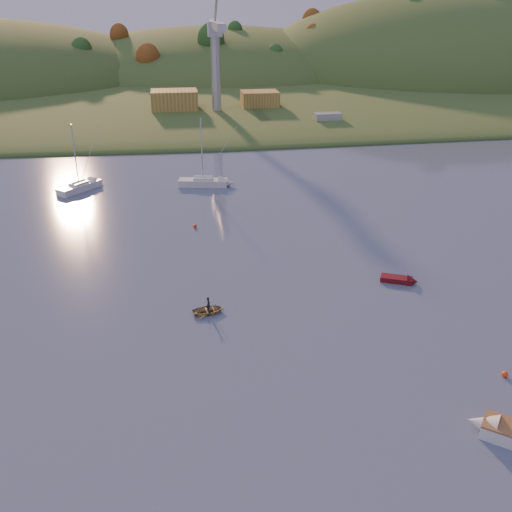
{
  "coord_description": "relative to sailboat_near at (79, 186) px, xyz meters",
  "views": [
    {
      "loc": [
        -8.96,
        -18.97,
        27.42
      ],
      "look_at": [
        -0.92,
        35.71,
        2.32
      ],
      "focal_mm": 40.0,
      "sensor_mm": 36.0,
      "label": 1
    }
  ],
  "objects": [
    {
      "name": "far_shore",
      "position": [
        23.81,
        160.75,
        -0.68
      ],
      "size": [
        620.0,
        220.0,
        1.5
      ],
      "primitive_type": "cube",
      "color": "#304B1E",
      "rests_on": "ground"
    },
    {
      "name": "shore_slope",
      "position": [
        23.81,
        95.75,
        -0.68
      ],
      "size": [
        640.0,
        150.0,
        7.0
      ],
      "primitive_type": "ellipsoid",
      "color": "#304B1E",
      "rests_on": "ground"
    },
    {
      "name": "hill_center",
      "position": [
        33.81,
        140.75,
        -0.68
      ],
      "size": [
        140.0,
        120.0,
        36.0
      ],
      "primitive_type": "ellipsoid",
      "color": "#304B1E",
      "rests_on": "ground"
    },
    {
      "name": "hill_right",
      "position": [
        118.81,
        125.75,
        -0.68
      ],
      "size": [
        150.0,
        130.0,
        60.0
      ],
      "primitive_type": "ellipsoid",
      "color": "#304B1E",
      "rests_on": "ground"
    },
    {
      "name": "hillside_trees",
      "position": [
        23.81,
        115.75,
        -0.68
      ],
      "size": [
        280.0,
        50.0,
        32.0
      ],
      "primitive_type": null,
      "color": "#1B4E1C",
      "rests_on": "ground"
    },
    {
      "name": "wharf",
      "position": [
        28.81,
        52.75,
        0.52
      ],
      "size": [
        42.0,
        16.0,
        2.4
      ],
      "primitive_type": "cube",
      "color": "slate",
      "rests_on": "ground"
    },
    {
      "name": "shed_west",
      "position": [
        15.81,
        53.75,
        4.12
      ],
      "size": [
        11.0,
        8.0,
        4.8
      ],
      "primitive_type": "cube",
      "color": "olive",
      "rests_on": "wharf"
    },
    {
      "name": "shed_east",
      "position": [
        36.81,
        54.75,
        3.72
      ],
      "size": [
        9.0,
        7.0,
        4.0
      ],
      "primitive_type": "cube",
      "color": "olive",
      "rests_on": "wharf"
    },
    {
      "name": "dock_crane",
      "position": [
        25.81,
        49.14,
        16.49
      ],
      "size": [
        3.2,
        28.0,
        20.3
      ],
      "color": "#B7B7BC",
      "rests_on": "wharf"
    },
    {
      "name": "sailboat_near",
      "position": [
        0.0,
        0.0,
        0.0
      ],
      "size": [
        6.57,
        7.03,
        10.28
      ],
      "rotation": [
        0.0,
        0.0,
        0.85
      ],
      "color": "white",
      "rests_on": "ground"
    },
    {
      "name": "sailboat_far",
      "position": [
        19.22,
        -0.39,
        0.02
      ],
      "size": [
        8.01,
        3.69,
        10.71
      ],
      "rotation": [
        0.0,
        0.0,
        -0.18
      ],
      "color": "silver",
      "rests_on": "ground"
    },
    {
      "name": "canoe",
      "position": [
        17.26,
        -40.88,
        -0.37
      ],
      "size": [
        3.37,
        2.66,
        0.63
      ],
      "primitive_type": "imported",
      "rotation": [
        0.0,
        0.0,
        1.74
      ],
      "color": "olive",
      "rests_on": "ground"
    },
    {
      "name": "paddler",
      "position": [
        17.26,
        -40.88,
        0.05
      ],
      "size": [
        0.44,
        0.59,
        1.47
      ],
      "primitive_type": "imported",
      "rotation": [
        0.0,
        0.0,
        1.74
      ],
      "color": "black",
      "rests_on": "ground"
    },
    {
      "name": "red_tender",
      "position": [
        38.07,
        -37.45,
        -0.41
      ],
      "size": [
        4.05,
        2.81,
        1.31
      ],
      "rotation": [
        0.0,
        0.0,
        -0.43
      ],
      "color": "#570C10",
      "rests_on": "ground"
    },
    {
      "name": "work_vessel",
      "position": [
        49.97,
        38.75,
        0.61
      ],
      "size": [
        14.31,
        5.51,
        3.64
      ],
      "rotation": [
        0.0,
        0.0,
        0.03
      ],
      "color": "slate",
      "rests_on": "ground"
    },
    {
      "name": "buoy_0",
      "position": [
        39.79,
        -54.31,
        -0.43
      ],
      "size": [
        0.5,
        0.5,
        0.5
      ],
      "primitive_type": "sphere",
      "color": "#F33F0C",
      "rests_on": "ground"
    },
    {
      "name": "buoy_2",
      "position": [
        17.04,
        -18.42,
        -0.43
      ],
      "size": [
        0.5,
        0.5,
        0.5
      ],
      "primitive_type": "sphere",
      "color": "#F33F0C",
      "rests_on": "ground"
    }
  ]
}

